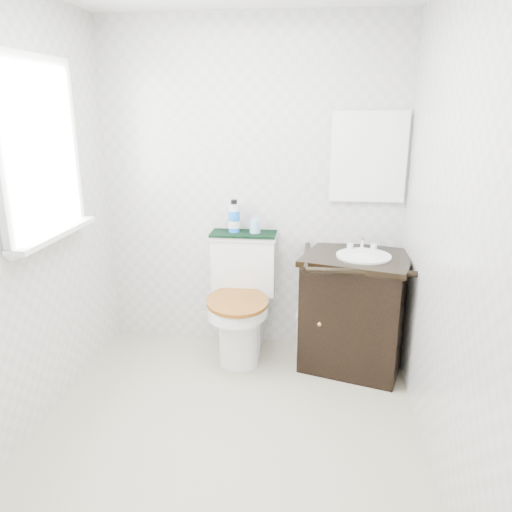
% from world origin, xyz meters
% --- Properties ---
extents(floor, '(2.40, 2.40, 0.00)m').
position_xyz_m(floor, '(0.00, 0.00, 0.00)').
color(floor, '#A59F84').
rests_on(floor, ground).
extents(wall_back, '(2.40, 0.00, 2.40)m').
position_xyz_m(wall_back, '(0.00, 1.20, 1.20)').
color(wall_back, silver).
rests_on(wall_back, ground).
extents(wall_front, '(2.40, 0.00, 2.40)m').
position_xyz_m(wall_front, '(0.00, -1.20, 1.20)').
color(wall_front, silver).
rests_on(wall_front, ground).
extents(wall_left, '(0.00, 2.40, 2.40)m').
position_xyz_m(wall_left, '(-1.10, 0.00, 1.20)').
color(wall_left, silver).
rests_on(wall_left, ground).
extents(wall_right, '(0.00, 2.40, 2.40)m').
position_xyz_m(wall_right, '(1.10, 0.00, 1.20)').
color(wall_right, silver).
rests_on(wall_right, ground).
extents(window, '(0.02, 0.70, 0.90)m').
position_xyz_m(window, '(-1.07, 0.25, 1.55)').
color(window, white).
rests_on(window, wall_left).
extents(mirror, '(0.50, 0.02, 0.60)m').
position_xyz_m(mirror, '(0.82, 1.18, 1.45)').
color(mirror, silver).
rests_on(mirror, wall_back).
extents(toilet, '(0.50, 0.68, 0.89)m').
position_xyz_m(toilet, '(-0.05, 0.96, 0.39)').
color(toilet, white).
rests_on(toilet, floor).
extents(vanity, '(0.84, 0.77, 0.92)m').
position_xyz_m(vanity, '(0.77, 0.90, 0.43)').
color(vanity, black).
rests_on(vanity, floor).
extents(trash_bin, '(0.21, 0.17, 0.29)m').
position_xyz_m(trash_bin, '(0.45, 1.10, 0.15)').
color(trash_bin, white).
rests_on(trash_bin, floor).
extents(towel, '(0.47, 0.22, 0.02)m').
position_xyz_m(towel, '(-0.05, 1.09, 0.90)').
color(towel, black).
rests_on(towel, toilet).
extents(mouthwash_bottle, '(0.08, 0.08, 0.24)m').
position_xyz_m(mouthwash_bottle, '(-0.12, 1.11, 1.02)').
color(mouthwash_bottle, blue).
rests_on(mouthwash_bottle, towel).
extents(cup, '(0.08, 0.08, 0.10)m').
position_xyz_m(cup, '(0.03, 1.10, 0.96)').
color(cup, '#7FB2D0').
rests_on(cup, towel).
extents(soap_bar, '(0.07, 0.04, 0.02)m').
position_xyz_m(soap_bar, '(0.72, 1.03, 0.83)').
color(soap_bar, '#17626E').
rests_on(soap_bar, vanity).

